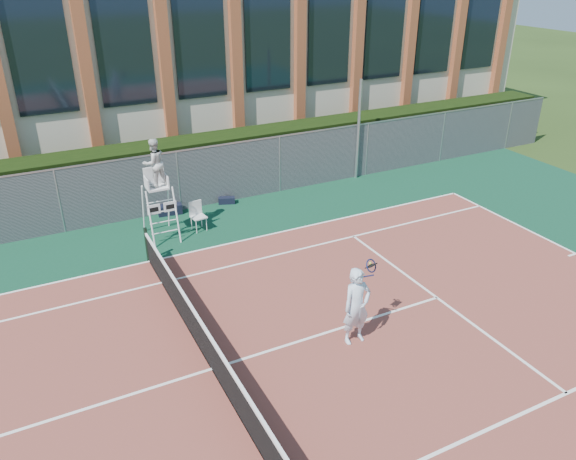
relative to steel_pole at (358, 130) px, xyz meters
name	(u,v)px	position (x,y,z in m)	size (l,w,h in m)	color
ground	(212,370)	(-9.47, -8.70, -2.03)	(120.00, 120.00, 0.00)	#233814
apron	(198,345)	(-9.47, -7.70, -2.02)	(36.00, 20.00, 0.01)	#0D3C27
tennis_court	(212,369)	(-9.47, -8.70, -2.01)	(23.77, 10.97, 0.02)	brown
tennis_net	(211,351)	(-9.47, -8.70, -1.49)	(0.10, 11.30, 1.10)	black
fence	(122,191)	(-9.47, 0.10, -0.93)	(40.00, 0.06, 2.20)	#595E60
hedge	(114,180)	(-9.47, 1.30, -0.93)	(40.00, 1.40, 2.20)	black
building	(69,59)	(-9.47, 9.25, 2.12)	(45.00, 10.60, 8.22)	beige
steel_pole	(358,130)	(0.00, 0.00, 0.00)	(0.12, 0.12, 4.05)	#9EA0A5
umpire_chair	(154,166)	(-8.66, -1.66, 0.42)	(0.93, 1.44, 3.35)	white
plastic_chair	(197,213)	(-7.43, -1.70, -1.43)	(0.51, 0.51, 0.99)	silver
sports_bag_near	(170,210)	(-7.93, -0.10, -1.84)	(0.84, 0.34, 0.36)	black
sports_bag_far	(227,200)	(-5.77, -0.10, -1.89)	(0.61, 0.26, 0.24)	black
tennis_player	(357,306)	(-6.06, -9.26, -1.02)	(1.06, 0.71, 1.94)	silver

